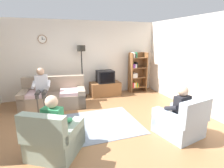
{
  "coord_description": "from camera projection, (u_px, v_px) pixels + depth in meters",
  "views": [
    {
      "loc": [
        -1.18,
        -3.88,
        2.05
      ],
      "look_at": [
        0.43,
        0.71,
        0.82
      ],
      "focal_mm": 28.53,
      "sensor_mm": 36.0,
      "label": 1
    }
  ],
  "objects": [
    {
      "name": "ground_plane",
      "position": [
        105.0,
        124.0,
        4.43
      ],
      "size": [
        12.0,
        12.0,
        0.0
      ],
      "primitive_type": "plane",
      "color": "#8C603D"
    },
    {
      "name": "person_in_left_armchair",
      "position": [
        56.0,
        121.0,
        3.22
      ],
      "size": [
        0.61,
        0.64,
        1.12
      ],
      "color": "#338C59",
      "rests_on": "ground_plane"
    },
    {
      "name": "back_wall_assembly",
      "position": [
        83.0,
        59.0,
        6.53
      ],
      "size": [
        6.2,
        0.17,
        2.7
      ],
      "color": "silver",
      "rests_on": "ground_plane"
    },
    {
      "name": "armchair_near_window",
      "position": [
        55.0,
        139.0,
        3.22
      ],
      "size": [
        1.14,
        1.17,
        0.9
      ],
      "color": "gray",
      "rests_on": "ground_plane"
    },
    {
      "name": "area_rug",
      "position": [
        94.0,
        125.0,
        4.39
      ],
      "size": [
        2.2,
        1.7,
        0.01
      ],
      "primitive_type": "cube",
      "color": "slate",
      "rests_on": "ground_plane"
    },
    {
      "name": "person_on_couch",
      "position": [
        41.0,
        86.0,
        5.24
      ],
      "size": [
        0.55,
        0.57,
        1.24
      ],
      "color": "silver",
      "rests_on": "ground_plane"
    },
    {
      "name": "right_wall",
      "position": [
        201.0,
        65.0,
        5.02
      ],
      "size": [
        0.12,
        5.8,
        2.7
      ],
      "primitive_type": "cube",
      "color": "silver",
      "rests_on": "ground_plane"
    },
    {
      "name": "person_in_right_armchair",
      "position": [
        178.0,
        108.0,
        3.85
      ],
      "size": [
        0.57,
        0.59,
        1.12
      ],
      "color": "black",
      "rests_on": "ground_plane"
    },
    {
      "name": "floor_lamp",
      "position": [
        82.0,
        57.0,
        6.19
      ],
      "size": [
        0.28,
        0.28,
        1.85
      ],
      "color": "black",
      "rests_on": "ground_plane"
    },
    {
      "name": "bookshelf",
      "position": [
        136.0,
        72.0,
        7.01
      ],
      "size": [
        0.68,
        0.36,
        1.57
      ],
      "color": "brown",
      "rests_on": "ground_plane"
    },
    {
      "name": "armchair_near_bookshelf",
      "position": [
        180.0,
        123.0,
        3.85
      ],
      "size": [
        0.96,
        1.02,
        0.9
      ],
      "color": "#9EADBC",
      "rests_on": "ground_plane"
    },
    {
      "name": "tv_stand",
      "position": [
        105.0,
        89.0,
        6.65
      ],
      "size": [
        1.1,
        0.56,
        0.5
      ],
      "color": "brown",
      "rests_on": "ground_plane"
    },
    {
      "name": "couch",
      "position": [
        54.0,
        97.0,
        5.54
      ],
      "size": [
        1.99,
        1.1,
        0.9
      ],
      "color": "gray",
      "rests_on": "ground_plane"
    },
    {
      "name": "tv",
      "position": [
        105.0,
        77.0,
        6.52
      ],
      "size": [
        0.6,
        0.49,
        0.44
      ],
      "color": "black",
      "rests_on": "tv_stand"
    }
  ]
}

